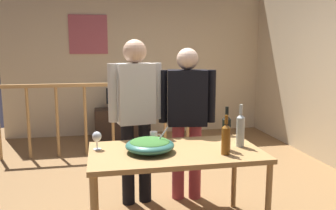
{
  "coord_description": "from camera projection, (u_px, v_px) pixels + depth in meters",
  "views": [
    {
      "loc": [
        -0.71,
        -3.49,
        1.6
      ],
      "look_at": [
        -0.1,
        -0.41,
        1.08
      ],
      "focal_mm": 36.87,
      "sensor_mm": 36.0,
      "label": 1
    }
  ],
  "objects": [
    {
      "name": "tv_console",
      "position": [
        121.0,
        123.0,
        6.19
      ],
      "size": [
        0.9,
        0.4,
        0.53
      ],
      "primitive_type": "cube",
      "color": "#38281E",
      "rests_on": "ground_plane"
    },
    {
      "name": "wine_bottle_dark",
      "position": [
        226.0,
        132.0,
        2.91
      ],
      "size": [
        0.07,
        0.07,
        0.37
      ],
      "color": "black",
      "rests_on": "serving_table"
    },
    {
      "name": "salad_bowl",
      "position": [
        150.0,
        145.0,
        2.86
      ],
      "size": [
        0.41,
        0.41,
        0.21
      ],
      "color": "#337060",
      "rests_on": "serving_table"
    },
    {
      "name": "mug_white",
      "position": [
        154.0,
        137.0,
        3.15
      ],
      "size": [
        0.11,
        0.07,
        0.1
      ],
      "color": "white",
      "rests_on": "serving_table"
    },
    {
      "name": "stair_railing",
      "position": [
        128.0,
        109.0,
        5.24
      ],
      "size": [
        2.91,
        0.1,
        1.14
      ],
      "color": "#B2844C",
      "rests_on": "ground_plane"
    },
    {
      "name": "ground_plane",
      "position": [
        170.0,
        196.0,
        3.78
      ],
      "size": [
        7.69,
        7.69,
        0.0
      ],
      "primitive_type": "plane",
      "color": "olive"
    },
    {
      "name": "side_wall_right",
      "position": [
        324.0,
        59.0,
        4.86
      ],
      "size": [
        0.1,
        4.44,
        2.88
      ],
      "primitive_type": "cube",
      "color": "beige",
      "rests_on": "ground_plane"
    },
    {
      "name": "wine_bottle_clear",
      "position": [
        240.0,
        130.0,
        3.01
      ],
      "size": [
        0.07,
        0.07,
        0.37
      ],
      "color": "silver",
      "rests_on": "serving_table"
    },
    {
      "name": "serving_table",
      "position": [
        176.0,
        158.0,
        2.93
      ],
      "size": [
        1.45,
        0.8,
        0.74
      ],
      "color": "#B2844C",
      "rests_on": "ground_plane"
    },
    {
      "name": "person_standing_right",
      "position": [
        187.0,
        112.0,
        3.58
      ],
      "size": [
        0.58,
        0.28,
        1.6
      ],
      "rotation": [
        0.0,
        0.0,
        2.98
      ],
      "color": "#9E3842",
      "rests_on": "ground_plane"
    },
    {
      "name": "flat_screen_tv",
      "position": [
        120.0,
        96.0,
        6.08
      ],
      "size": [
        0.48,
        0.12,
        0.38
      ],
      "color": "black",
      "rests_on": "tv_console"
    },
    {
      "name": "person_standing_left",
      "position": [
        136.0,
        109.0,
        3.47
      ],
      "size": [
        0.54,
        0.28,
        1.68
      ],
      "rotation": [
        0.0,
        0.0,
        3.3
      ],
      "color": "black",
      "rests_on": "ground_plane"
    },
    {
      "name": "framed_picture",
      "position": [
        88.0,
        34.0,
        6.11
      ],
      "size": [
        0.67,
        0.03,
        0.68
      ],
      "primitive_type": "cube",
      "color": "#B6525C"
    },
    {
      "name": "back_wall",
      "position": [
        138.0,
        57.0,
        6.41
      ],
      "size": [
        4.8,
        0.1,
        2.88
      ],
      "primitive_type": "cube",
      "color": "beige",
      "rests_on": "ground_plane"
    },
    {
      "name": "wine_bottle_amber",
      "position": [
        226.0,
        138.0,
        2.79
      ],
      "size": [
        0.07,
        0.07,
        0.32
      ],
      "color": "brown",
      "rests_on": "serving_table"
    },
    {
      "name": "wine_glass",
      "position": [
        97.0,
        137.0,
        2.92
      ],
      "size": [
        0.08,
        0.08,
        0.16
      ],
      "color": "silver",
      "rests_on": "serving_table"
    }
  ]
}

